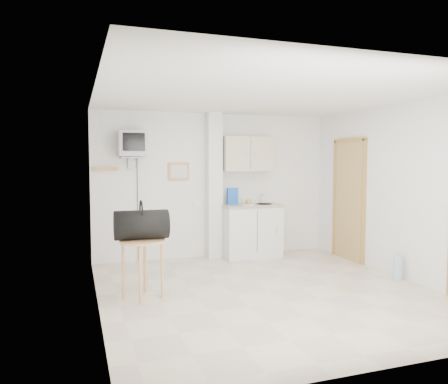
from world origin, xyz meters
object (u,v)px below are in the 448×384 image
object	(u,v)px
duffel_bag	(141,224)
water_bottle	(398,267)
crt_television	(132,145)
round_table	(142,249)

from	to	relation	value
duffel_bag	water_bottle	bearing A→B (deg)	-4.36
crt_television	round_table	distance (m)	2.24
duffel_bag	water_bottle	xyz separation A→B (m)	(3.55, -0.36, -0.73)
crt_television	water_bottle	distance (m)	4.40
round_table	water_bottle	world-z (taller)	round_table
round_table	water_bottle	distance (m)	3.59
duffel_bag	crt_television	bearing A→B (deg)	87.57
crt_television	round_table	world-z (taller)	crt_television
round_table	duffel_bag	world-z (taller)	duffel_bag
crt_television	duffel_bag	bearing A→B (deg)	-93.93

